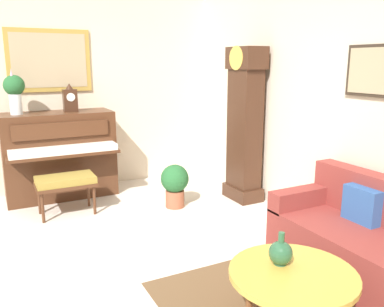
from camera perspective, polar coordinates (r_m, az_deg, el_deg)
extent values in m
cube|color=beige|center=(3.93, -11.24, -15.91)|extent=(6.40, 6.00, 0.10)
cube|color=beige|center=(6.02, -18.81, 8.11)|extent=(0.10, 4.90, 2.80)
cube|color=#B28E3D|center=(5.93, -19.64, 12.35)|extent=(0.03, 1.10, 0.84)
cube|color=tan|center=(5.92, -19.61, 12.36)|extent=(0.01, 0.98, 0.72)
cube|color=beige|center=(4.70, 17.43, 7.07)|extent=(5.30, 0.10, 2.80)
cube|color=#33281E|center=(4.13, 24.47, 10.66)|extent=(0.60, 0.03, 0.48)
cube|color=tan|center=(4.12, 24.33, 10.67)|extent=(0.54, 0.01, 0.42)
cube|color=#4C2B19|center=(5.79, -18.31, -0.18)|extent=(0.60, 1.44, 1.17)
cube|color=#4C2B19|center=(5.35, -17.65, -0.13)|extent=(0.28, 1.38, 0.04)
cube|color=white|center=(5.34, -17.69, 0.49)|extent=(0.26, 1.32, 0.08)
cube|color=#4C2B19|center=(5.40, -18.06, 3.20)|extent=(0.03, 1.20, 0.20)
cube|color=#4C2B19|center=(5.11, -17.54, -4.21)|extent=(0.42, 0.70, 0.04)
cube|color=olive|center=(5.09, -17.58, -3.57)|extent=(0.40, 0.68, 0.08)
cylinder|color=#4C2B19|center=(4.98, -20.48, -7.29)|extent=(0.04, 0.04, 0.36)
cylinder|color=#4C2B19|center=(5.07, -13.72, -6.47)|extent=(0.04, 0.04, 0.36)
cylinder|color=#4C2B19|center=(5.29, -20.91, -6.18)|extent=(0.04, 0.04, 0.36)
cylinder|color=#4C2B19|center=(5.37, -14.53, -5.43)|extent=(0.04, 0.04, 0.36)
cube|color=#3D2316|center=(5.56, 7.22, -5.45)|extent=(0.52, 0.34, 0.18)
cube|color=#3D2316|center=(5.36, 7.46, 2.69)|extent=(0.44, 0.28, 1.78)
cube|color=#3D2316|center=(5.28, 7.78, 13.32)|extent=(0.52, 0.32, 0.28)
cylinder|color=gold|center=(5.20, 6.33, 13.36)|extent=(0.30, 0.02, 0.30)
cylinder|color=gold|center=(5.33, 7.03, 3.28)|extent=(0.03, 0.03, 0.70)
cube|color=maroon|center=(3.78, 24.61, -13.70)|extent=(1.90, 0.80, 0.42)
cube|color=maroon|center=(4.20, 15.80, -6.04)|extent=(0.18, 0.80, 0.20)
cube|color=#2D5699|center=(3.92, 22.97, -6.76)|extent=(0.34, 0.12, 0.32)
cylinder|color=gold|center=(2.95, 14.16, -16.33)|extent=(0.88, 0.88, 0.04)
torus|color=brown|center=(2.95, 14.16, -16.33)|extent=(0.88, 0.88, 0.04)
cylinder|color=brown|center=(3.28, 18.94, -17.80)|extent=(0.04, 0.04, 0.39)
cylinder|color=brown|center=(3.29, 9.66, -17.07)|extent=(0.04, 0.04, 0.39)
cube|color=#3D2316|center=(5.68, -16.95, 7.22)|extent=(0.12, 0.18, 0.30)
cylinder|color=white|center=(5.62, -16.87, 7.68)|extent=(0.01, 0.11, 0.11)
cone|color=#3D2316|center=(5.67, -17.08, 9.13)|extent=(0.10, 0.10, 0.08)
cylinder|color=silver|center=(5.61, -23.78, 6.41)|extent=(0.15, 0.15, 0.26)
sphere|color=#235B2D|center=(5.59, -24.01, 8.85)|extent=(0.26, 0.26, 0.26)
cone|color=#D199B7|center=(5.55, -24.32, 10.16)|extent=(0.06, 0.06, 0.16)
cylinder|color=#234C33|center=(3.01, 12.42, -14.99)|extent=(0.09, 0.09, 0.01)
sphere|color=#285638|center=(2.98, 12.50, -13.65)|extent=(0.17, 0.17, 0.17)
cylinder|color=#285638|center=(2.93, 12.61, -11.63)|extent=(0.04, 0.04, 0.08)
cylinder|color=#935138|center=(5.20, -2.44, -6.43)|extent=(0.24, 0.24, 0.22)
sphere|color=#235B2D|center=(5.12, -2.47, -3.58)|extent=(0.36, 0.36, 0.36)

